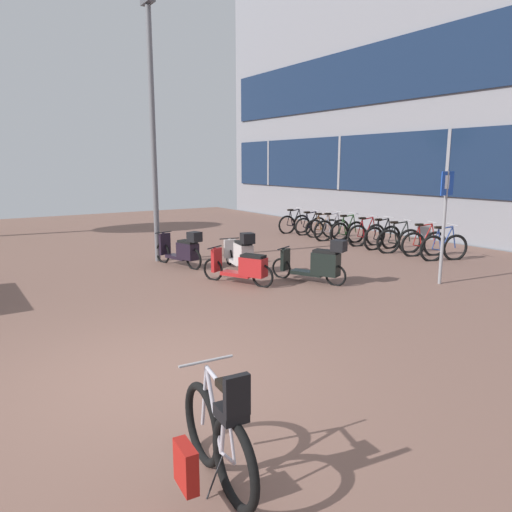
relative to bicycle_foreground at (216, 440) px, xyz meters
name	(u,v)px	position (x,y,z in m)	size (l,w,h in m)	color
ground	(249,354)	(1.73, 2.18, -0.42)	(21.00, 40.00, 0.13)	black
bicycle_foreground	(216,440)	(0.00, 0.00, 0.00)	(0.71, 1.38, 1.11)	black
bicycle_rack_00	(444,248)	(9.55, 4.67, -0.04)	(1.36, 0.60, 1.01)	black
bicycle_rack_01	(424,244)	(9.64, 5.37, -0.04)	(1.33, 0.61, 1.01)	black
bicycle_rack_02	(399,241)	(9.42, 6.07, -0.04)	(1.31, 0.64, 1.02)	black
bicycle_rack_03	(382,238)	(9.50, 6.77, -0.04)	(1.39, 0.48, 1.03)	black
bicycle_rack_04	(366,235)	(9.56, 7.47, -0.05)	(1.36, 0.49, 0.99)	black
bicycle_rack_05	(348,232)	(9.41, 8.17, -0.04)	(1.43, 0.48, 1.02)	black
bicycle_rack_06	(332,230)	(9.37, 8.87, -0.04)	(1.38, 0.47, 1.03)	black
bicycle_rack_07	(323,228)	(9.58, 9.58, -0.06)	(1.21, 0.60, 0.94)	black
bicycle_rack_08	(311,226)	(9.62, 10.28, -0.07)	(1.30, 0.48, 0.94)	black
bicycle_rack_09	(294,224)	(9.41, 10.98, -0.05)	(1.34, 0.48, 0.98)	black
scooter_near	(243,267)	(3.68, 5.45, -0.02)	(0.94, 1.63, 0.79)	black
scooter_mid	(241,253)	(4.29, 6.52, 0.06)	(0.70, 1.76, 1.03)	black
scooter_far	(183,250)	(3.36, 7.81, 0.04)	(0.73, 1.76, 0.96)	black
scooter_extra	(319,263)	(5.11, 4.63, 0.05)	(0.97, 1.68, 1.01)	black
parking_sign	(445,215)	(7.28, 3.13, 1.10)	(0.40, 0.07, 2.42)	gray
lamp_post	(153,122)	(3.12, 8.87, 3.22)	(0.20, 0.52, 6.57)	slate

